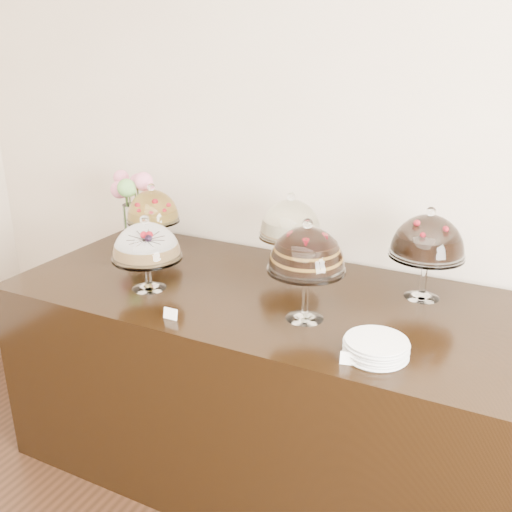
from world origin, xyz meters
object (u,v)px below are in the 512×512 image
at_px(cake_stand_sugar_sponge, 146,244).
at_px(cake_stand_cheesecake, 291,222).
at_px(display_counter, 261,380).
at_px(cake_stand_choco_layer, 307,253).
at_px(cake_stand_fruit_tart, 153,209).
at_px(plate_stack, 376,348).
at_px(flower_vase, 132,199).
at_px(cake_stand_dark_choco, 428,240).

xyz_separation_m(cake_stand_sugar_sponge, cake_stand_cheesecake, (0.46, 0.49, 0.03)).
relative_size(display_counter, cake_stand_choco_layer, 5.39).
height_order(cake_stand_fruit_tart, plate_stack, cake_stand_fruit_tart).
bearing_deg(cake_stand_cheesecake, plate_stack, -45.97).
bearing_deg(cake_stand_fruit_tart, flower_vase, 160.77).
bearing_deg(cake_stand_choco_layer, cake_stand_fruit_tart, 158.36).
xyz_separation_m(display_counter, cake_stand_dark_choco, (0.64, 0.25, 0.71)).
distance_m(cake_stand_cheesecake, cake_stand_dark_choco, 0.63).
distance_m(display_counter, flower_vase, 1.19).
bearing_deg(cake_stand_dark_choco, cake_stand_cheesecake, 176.26).
relative_size(cake_stand_cheesecake, cake_stand_fruit_tart, 1.08).
distance_m(display_counter, cake_stand_choco_layer, 0.79).
bearing_deg(cake_stand_cheesecake, cake_stand_sugar_sponge, -133.60).
xyz_separation_m(cake_stand_choco_layer, flower_vase, (-1.19, 0.46, -0.04)).
distance_m(display_counter, cake_stand_dark_choco, 0.98).
xyz_separation_m(cake_stand_choco_layer, cake_stand_dark_choco, (0.37, 0.41, -0.02)).
height_order(display_counter, flower_vase, flower_vase).
xyz_separation_m(display_counter, cake_stand_fruit_tart, (-0.74, 0.24, 0.66)).
xyz_separation_m(cake_stand_fruit_tart, flower_vase, (-0.18, 0.06, 0.02)).
distance_m(cake_stand_cheesecake, plate_stack, 0.87).
height_order(cake_stand_sugar_sponge, cake_stand_choco_layer, cake_stand_choco_layer).
relative_size(display_counter, cake_stand_cheesecake, 5.86).
height_order(cake_stand_dark_choco, flower_vase, cake_stand_dark_choco).
height_order(display_counter, cake_stand_sugar_sponge, cake_stand_sugar_sponge).
bearing_deg(cake_stand_sugar_sponge, display_counter, 22.69).
relative_size(display_counter, plate_stack, 9.99).
height_order(cake_stand_fruit_tart, flower_vase, flower_vase).
distance_m(cake_stand_choco_layer, plate_stack, 0.44).
xyz_separation_m(cake_stand_sugar_sponge, flower_vase, (-0.47, 0.50, 0.03)).
bearing_deg(flower_vase, cake_stand_cheesecake, -0.81).
bearing_deg(cake_stand_sugar_sponge, cake_stand_cheesecake, 46.40).
relative_size(display_counter, cake_stand_sugar_sponge, 6.59).
xyz_separation_m(cake_stand_sugar_sponge, plate_stack, (1.05, -0.12, -0.17)).
relative_size(cake_stand_sugar_sponge, flower_vase, 0.86).
bearing_deg(cake_stand_choco_layer, plate_stack, -25.70).
bearing_deg(cake_stand_fruit_tart, display_counter, -18.20).
distance_m(display_counter, cake_stand_sugar_sponge, 0.82).
height_order(flower_vase, plate_stack, flower_vase).
xyz_separation_m(cake_stand_dark_choco, cake_stand_fruit_tart, (-1.38, -0.01, -0.04)).
height_order(cake_stand_sugar_sponge, cake_stand_dark_choco, cake_stand_dark_choco).
xyz_separation_m(display_counter, flower_vase, (-0.93, 0.31, 0.68)).
height_order(cake_stand_choco_layer, flower_vase, cake_stand_choco_layer).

